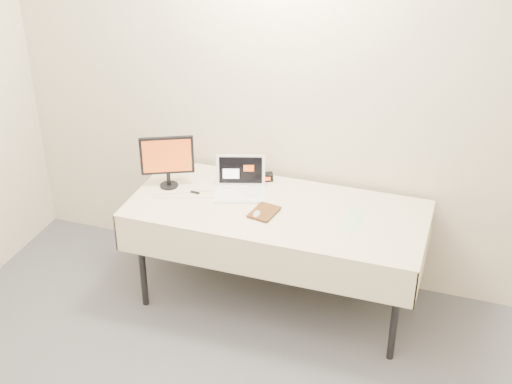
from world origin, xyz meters
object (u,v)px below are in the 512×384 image
(laptop, at_px, (240,184))
(book, at_px, (254,197))
(monitor, at_px, (167,158))
(table, at_px, (277,216))

(laptop, bearing_deg, book, -68.81)
(laptop, distance_m, monitor, 0.50)
(table, distance_m, book, 0.22)
(table, height_order, book, book)
(laptop, bearing_deg, monitor, 172.41)
(laptop, height_order, monitor, monitor)
(monitor, bearing_deg, table, -28.38)
(table, xyz_separation_m, monitor, (-0.76, 0.04, 0.27))
(table, distance_m, laptop, 0.33)
(monitor, bearing_deg, book, -35.77)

